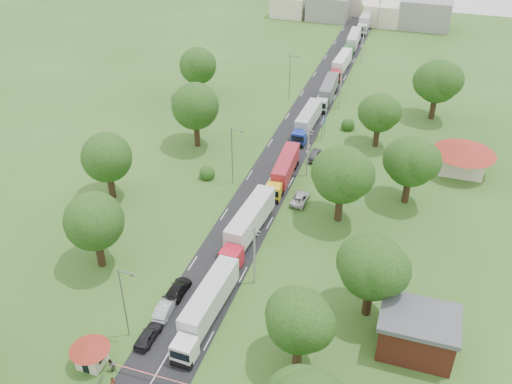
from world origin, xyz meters
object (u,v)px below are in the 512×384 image
at_px(car_lane_front, 148,335).
at_px(car_lane_mid, 166,307).
at_px(pedestrian_near, 113,384).
at_px(truck_0, 207,306).
at_px(boom_barrier, 140,372).
at_px(guard_booth, 90,350).
at_px(info_sign, 324,123).

relative_size(car_lane_front, car_lane_mid, 0.93).
relative_size(car_lane_front, pedestrian_near, 2.73).
distance_m(truck_0, car_lane_mid, 5.41).
bearing_deg(boom_barrier, pedestrian_near, -132.65).
relative_size(guard_booth, truck_0, 0.29).
relative_size(info_sign, truck_0, 0.27).
height_order(truck_0, car_lane_front, truck_0).
bearing_deg(boom_barrier, guard_booth, -179.99).
xyz_separation_m(truck_0, pedestrian_near, (-5.55, -12.21, -1.39)).
relative_size(info_sign, pedestrian_near, 2.53).
bearing_deg(car_lane_front, guard_booth, 51.88).
height_order(info_sign, truck_0, truck_0).
bearing_deg(guard_booth, car_lane_front, 49.98).
xyz_separation_m(guard_booth, truck_0, (9.40, 10.05, 0.04)).
distance_m(guard_booth, pedestrian_near, 4.62).
distance_m(guard_booth, truck_0, 13.77).
relative_size(boom_barrier, car_lane_front, 2.09).
distance_m(boom_barrier, truck_0, 10.75).
height_order(truck_0, pedestrian_near, truck_0).
bearing_deg(car_lane_mid, pedestrian_near, 86.09).
bearing_deg(info_sign, pedestrian_near, -97.83).
relative_size(info_sign, car_lane_mid, 0.87).
height_order(boom_barrier, info_sign, info_sign).
bearing_deg(pedestrian_near, truck_0, 45.27).
distance_m(truck_0, pedestrian_near, 13.49).
distance_m(info_sign, pedestrian_near, 62.78).
distance_m(boom_barrier, info_sign, 60.39).
bearing_deg(car_lane_front, car_lane_mid, -88.10).
height_order(guard_booth, car_lane_mid, guard_booth).
height_order(boom_barrier, truck_0, truck_0).
distance_m(info_sign, truck_0, 50.04).
distance_m(info_sign, car_lane_front, 55.65).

